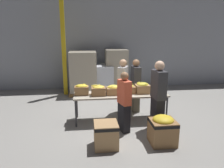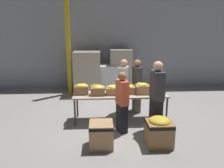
{
  "view_description": "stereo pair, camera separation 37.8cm",
  "coord_description": "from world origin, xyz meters",
  "views": [
    {
      "loc": [
        -0.94,
        -5.78,
        2.49
      ],
      "look_at": [
        -0.22,
        0.18,
        1.02
      ],
      "focal_mm": 35.0,
      "sensor_mm": 36.0,
      "label": 1
    },
    {
      "loc": [
        -0.56,
        -5.81,
        2.49
      ],
      "look_at": [
        -0.22,
        0.18,
        1.02
      ],
      "focal_mm": 35.0,
      "sensor_mm": 36.0,
      "label": 2
    }
  ],
  "objects": [
    {
      "name": "donation_bin_1",
      "position": [
        0.73,
        -1.44,
        0.35
      ],
      "size": [
        0.56,
        0.56,
        0.66
      ],
      "color": "olive",
      "rests_on": "ground_plane"
    },
    {
      "name": "banana_box_3",
      "position": [
        0.21,
        0.04,
        0.9
      ],
      "size": [
        0.38,
        0.31,
        0.25
      ],
      "color": "olive",
      "rests_on": "sorting_table"
    },
    {
      "name": "pallet_stack_0",
      "position": [
        -0.36,
        3.05,
        0.55
      ],
      "size": [
        1.08,
        1.08,
        1.12
      ],
      "color": "olive",
      "rests_on": "ground_plane"
    },
    {
      "name": "donation_bin_0",
      "position": [
        -0.55,
        -1.44,
        0.3
      ],
      "size": [
        0.52,
        0.52,
        0.56
      ],
      "color": "tan",
      "rests_on": "ground_plane"
    },
    {
      "name": "banana_box_5",
      "position": [
        1.06,
        0.03,
        0.9
      ],
      "size": [
        0.38,
        0.3,
        0.24
      ],
      "color": "olive",
      "rests_on": "sorting_table"
    },
    {
      "name": "banana_box_2",
      "position": [
        -0.2,
        -0.03,
        0.91
      ],
      "size": [
        0.38,
        0.33,
        0.26
      ],
      "color": "#A37A4C",
      "rests_on": "sorting_table"
    },
    {
      "name": "volunteer_2",
      "position": [
        -0.02,
        -0.71,
        0.76
      ],
      "size": [
        0.31,
        0.45,
        1.53
      ],
      "rotation": [
        0.0,
        0.0,
        1.86
      ],
      "color": "black",
      "rests_on": "ground_plane"
    },
    {
      "name": "pallet_stack_2",
      "position": [
        0.31,
        3.16,
        0.86
      ],
      "size": [
        0.96,
        0.96,
        1.74
      ],
      "color": "olive",
      "rests_on": "ground_plane"
    },
    {
      "name": "banana_box_4",
      "position": [
        0.62,
        0.0,
        0.94
      ],
      "size": [
        0.38,
        0.32,
        0.31
      ],
      "color": "tan",
      "rests_on": "sorting_table"
    },
    {
      "name": "ground_plane",
      "position": [
        0.0,
        0.0,
        0.0
      ],
      "size": [
        30.0,
        30.0,
        0.0
      ],
      "primitive_type": "plane",
      "color": "gray"
    },
    {
      "name": "sorting_table",
      "position": [
        0.0,
        0.0,
        0.73
      ],
      "size": [
        2.6,
        0.76,
        0.78
      ],
      "color": "#B2A893",
      "rests_on": "ground_plane"
    },
    {
      "name": "volunteer_0",
      "position": [
        0.16,
        0.57,
        0.83
      ],
      "size": [
        0.39,
        0.5,
        1.67
      ],
      "rotation": [
        0.0,
        0.0,
        -2.01
      ],
      "color": "#6B604C",
      "rests_on": "ground_plane"
    },
    {
      "name": "wall_back",
      "position": [
        0.0,
        3.8,
        2.0
      ],
      "size": [
        16.0,
        0.08,
        4.0
      ],
      "color": "#9399A3",
      "rests_on": "ground_plane"
    },
    {
      "name": "banana_box_1",
      "position": [
        -0.62,
        -0.05,
        0.92
      ],
      "size": [
        0.39,
        0.33,
        0.29
      ],
      "color": "olive",
      "rests_on": "sorting_table"
    },
    {
      "name": "support_pillar",
      "position": [
        -1.77,
        2.84,
        2.0
      ],
      "size": [
        0.15,
        0.15,
        4.0
      ],
      "color": "gold",
      "rests_on": "ground_plane"
    },
    {
      "name": "volunteer_3",
      "position": [
        0.83,
        -0.74,
        0.89
      ],
      "size": [
        0.27,
        0.5,
        1.79
      ],
      "rotation": [
        0.0,
        0.0,
        1.64
      ],
      "color": "black",
      "rests_on": "ground_plane"
    },
    {
      "name": "banana_box_0",
      "position": [
        -1.08,
        0.05,
        0.93
      ],
      "size": [
        0.38,
        0.29,
        0.3
      ],
      "color": "olive",
      "rests_on": "sorting_table"
    },
    {
      "name": "pallet_stack_1",
      "position": [
        -1.06,
        2.89,
        0.84
      ],
      "size": [
        1.13,
        1.13,
        1.69
      ],
      "color": "olive",
      "rests_on": "ground_plane"
    },
    {
      "name": "volunteer_1",
      "position": [
        0.58,
        0.67,
        0.82
      ],
      "size": [
        0.24,
        0.45,
        1.65
      ],
      "rotation": [
        0.0,
        0.0,
        -1.52
      ],
      "color": "#6B604C",
      "rests_on": "ground_plane"
    }
  ]
}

